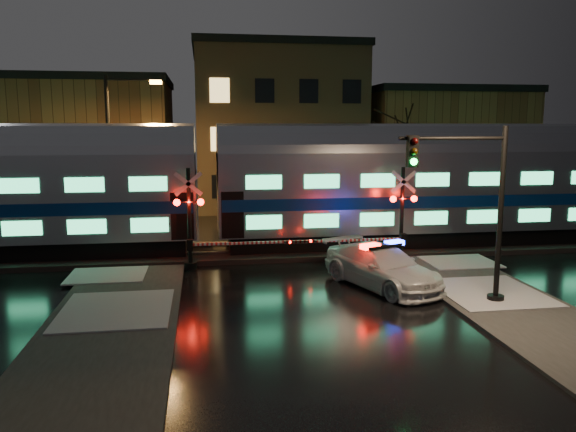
# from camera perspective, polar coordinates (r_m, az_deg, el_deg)

# --- Properties ---
(ground) EXTENTS (120.00, 120.00, 0.00)m
(ground) POSITION_cam_1_polar(r_m,az_deg,el_deg) (22.29, 1.00, -6.60)
(ground) COLOR black
(ground) RESTS_ON ground
(ballast) EXTENTS (90.00, 4.20, 0.24)m
(ballast) POSITION_cam_1_polar(r_m,az_deg,el_deg) (27.06, -0.77, -3.53)
(ballast) COLOR black
(ballast) RESTS_ON ground
(sidewalk_left) EXTENTS (4.00, 20.00, 0.12)m
(sidewalk_left) POSITION_cam_1_polar(r_m,az_deg,el_deg) (16.55, -18.57, -12.52)
(sidewalk_left) COLOR #2D2D2D
(sidewalk_left) RESTS_ON ground
(sidewalk_right) EXTENTS (4.00, 20.00, 0.12)m
(sidewalk_right) POSITION_cam_1_polar(r_m,az_deg,el_deg) (19.16, 24.10, -9.86)
(sidewalk_right) COLOR #2D2D2D
(sidewalk_right) RESTS_ON ground
(building_left) EXTENTS (14.00, 10.00, 9.00)m
(building_left) POSITION_cam_1_polar(r_m,az_deg,el_deg) (44.21, -21.03, 6.49)
(building_left) COLOR brown
(building_left) RESTS_ON ground
(building_mid) EXTENTS (12.00, 11.00, 11.50)m
(building_mid) POSITION_cam_1_polar(r_m,az_deg,el_deg) (44.02, -1.32, 8.70)
(building_mid) COLOR brown
(building_mid) RESTS_ON ground
(building_right) EXTENTS (12.00, 10.00, 8.50)m
(building_right) POSITION_cam_1_polar(r_m,az_deg,el_deg) (47.03, 14.79, 6.60)
(building_right) COLOR brown
(building_right) RESTS_ON ground
(train) EXTENTS (51.00, 3.12, 5.92)m
(train) POSITION_cam_1_polar(r_m,az_deg,el_deg) (26.29, -8.26, 3.22)
(train) COLOR black
(train) RESTS_ON ballast
(police_car) EXTENTS (4.06, 5.81, 1.73)m
(police_car) POSITION_cam_1_polar(r_m,az_deg,el_deg) (21.55, 9.52, -5.10)
(police_car) COLOR silver
(police_car) RESTS_ON ground
(crossing_signal_right) EXTENTS (6.03, 0.67, 4.27)m
(crossing_signal_right) POSITION_cam_1_polar(r_m,az_deg,el_deg) (25.27, 10.77, -0.78)
(crossing_signal_right) COLOR black
(crossing_signal_right) RESTS_ON ground
(crossing_signal_left) EXTENTS (6.11, 0.67, 4.33)m
(crossing_signal_left) POSITION_cam_1_polar(r_m,az_deg,el_deg) (23.85, -9.13, -1.25)
(crossing_signal_left) COLOR black
(crossing_signal_left) RESTS_ON ground
(traffic_light) EXTENTS (3.91, 0.70, 6.05)m
(traffic_light) POSITION_cam_1_polar(r_m,az_deg,el_deg) (19.60, 18.43, 0.38)
(traffic_light) COLOR black
(traffic_light) RESTS_ON ground
(streetlight) EXTENTS (2.88, 0.30, 8.60)m
(streetlight) POSITION_cam_1_polar(r_m,az_deg,el_deg) (30.52, -17.16, 6.67)
(streetlight) COLOR black
(streetlight) RESTS_ON ground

